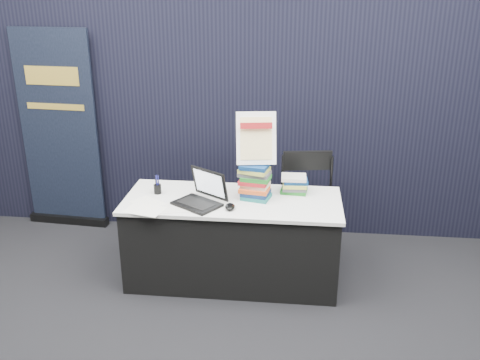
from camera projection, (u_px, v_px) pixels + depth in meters
name	position (u px, v px, depth m)	size (l,w,h in m)	color
floor	(225.00, 314.00, 4.19)	(8.00, 8.00, 0.00)	black
wall_back	(262.00, 34.00, 7.29)	(8.00, 0.02, 3.50)	#AAA8A0
drape_partition	(245.00, 116.00, 5.25)	(6.00, 0.08, 2.40)	black
display_table	(233.00, 239.00, 4.57)	(1.80, 0.75, 0.75)	black
laptop	(198.00, 196.00, 4.34)	(0.44, 0.46, 0.27)	black
mouse	(230.00, 207.00, 4.24)	(0.08, 0.13, 0.04)	black
brochure_left	(145.00, 210.00, 4.23)	(0.30, 0.21, 0.00)	white
brochure_mid	(147.00, 203.00, 4.36)	(0.27, 0.19, 0.00)	silver
brochure_right	(174.00, 208.00, 4.26)	(0.26, 0.19, 0.00)	silver
pen_cup	(158.00, 189.00, 4.54)	(0.06, 0.06, 0.08)	black
book_stack_tall	(255.00, 181.00, 4.41)	(0.28, 0.24, 0.29)	#1A6463
book_stack_short	(295.00, 184.00, 4.55)	(0.21, 0.16, 0.15)	#1D6F22
info_sign	(256.00, 139.00, 4.31)	(0.34, 0.18, 0.44)	black
pullup_banner	(61.00, 142.00, 5.45)	(0.87, 0.17, 2.04)	black
stacking_chair	(306.00, 206.00, 4.76)	(0.53, 0.53, 1.02)	black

